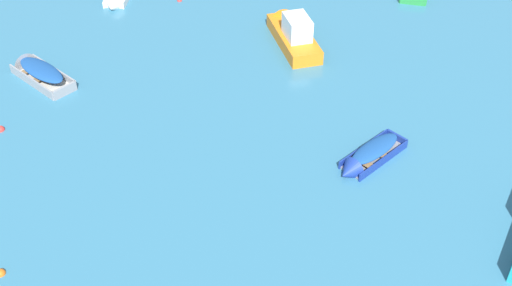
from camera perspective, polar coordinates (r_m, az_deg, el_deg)
The scene contains 7 objects.
rowboat_white_outer_right at distance 38.62m, azimuth -12.52°, elevation 12.53°, with size 1.54×4.31×1.11m.
rowboat_grey_back_row_right at distance 32.63m, azimuth -19.41°, elevation 6.31°, with size 4.20×3.30×1.23m.
motor_launch_orange_near_camera at distance 33.65m, azimuth 3.27°, elevation 10.06°, with size 3.57×5.39×2.11m.
rowboat_deep_blue_distant_center at distance 25.90m, azimuth 9.91°, elevation -1.38°, with size 2.98×3.52×1.01m.
mooring_buoy_outer_edge at distance 23.39m, azimuth -22.14°, elevation -10.91°, with size 0.35×0.35×0.35m, color orange.
mooring_buoy_far_field at distance 29.64m, azimuth -22.16°, elevation 1.10°, with size 0.39×0.39×0.39m, color red.
mooring_buoy_central at distance 38.34m, azimuth -6.94°, elevation 12.67°, with size 0.29×0.29×0.29m, color red.
Camera 1 is at (3.53, 4.53, 16.83)m, focal length 44.13 mm.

